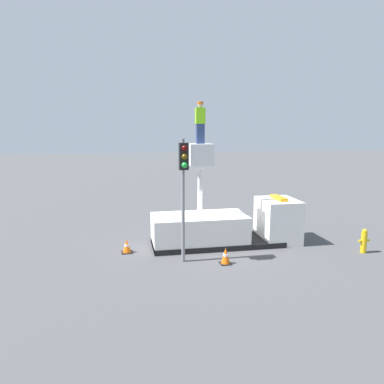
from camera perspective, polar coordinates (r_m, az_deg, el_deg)
name	(u,v)px	position (r m, az deg, el deg)	size (l,w,h in m)	color
ground_plane	(217,245)	(17.05, 3.80, -8.00)	(120.00, 120.00, 0.00)	#4C4C4F
bucket_truck	(225,226)	(16.90, 5.12, -5.13)	(6.61, 2.10, 4.53)	black
worker	(200,123)	(16.04, 1.26, 10.51)	(0.40, 0.26, 1.75)	navy
traffic_light_pole	(183,176)	(14.04, -1.31, 2.43)	(0.34, 0.57, 4.81)	gray
fire_hydrant	(364,241)	(17.40, 24.73, -6.79)	(0.48, 0.24, 1.04)	gold
traffic_cone_rear	(127,246)	(16.14, -9.90, -8.16)	(0.46, 0.46, 0.58)	black
traffic_cone_curbside	(226,256)	(14.72, 5.14, -9.70)	(0.44, 0.44, 0.65)	black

